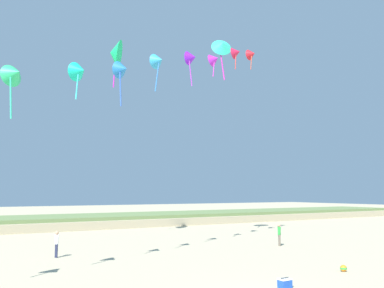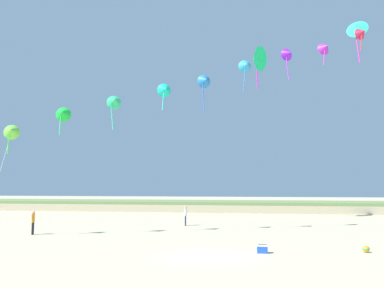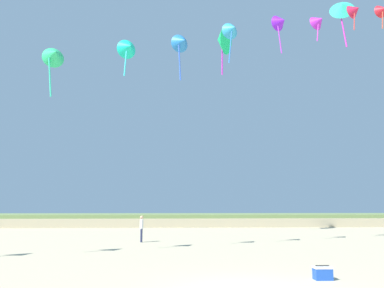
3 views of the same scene
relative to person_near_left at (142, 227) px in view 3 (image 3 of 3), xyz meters
name	(u,v)px [view 3 (image 3 of 3)]	position (x,y,z in m)	size (l,w,h in m)	color
dune_ridge	(190,220)	(4.21, 23.64, -0.32)	(120.00, 12.08, 1.38)	tan
person_near_left	(142,227)	(0.00, 0.00, 0.00)	(0.24, 0.61, 1.73)	#282D4C
kite_banner_string	(210,34)	(4.27, -4.05, 11.85)	(32.00, 14.19, 18.69)	#6EDB40
large_kite_low_lead	(342,7)	(16.11, 3.54, 17.81)	(2.42, 2.09, 4.66)	#31E2B1
large_kite_mid_trail	(222,40)	(6.50, 7.66, 16.50)	(2.42, 2.99, 4.70)	#17F073
beach_cooler	(323,273)	(6.94, -14.14, -0.79)	(0.58, 0.41, 0.46)	blue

